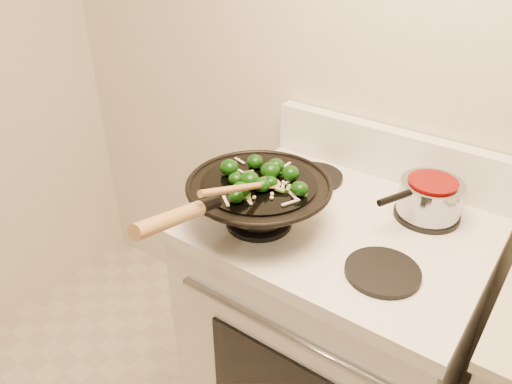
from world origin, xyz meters
The scene contains 5 objects.
stove centered at (-0.30, 1.17, 0.47)m, with size 0.78×0.67×1.08m.
wok centered at (-0.48, 1.02, 1.00)m, with size 0.38×0.64×0.24m.
stirfry centered at (-0.47, 1.02, 1.07)m, with size 0.27×0.28×0.05m.
wooden_spoon centered at (-0.44, 0.94, 1.09)m, with size 0.07×0.29×0.11m.
saucepan centered at (-0.12, 1.32, 0.98)m, with size 0.17×0.26×0.10m.
Camera 1 is at (0.17, 0.11, 1.71)m, focal length 35.00 mm.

